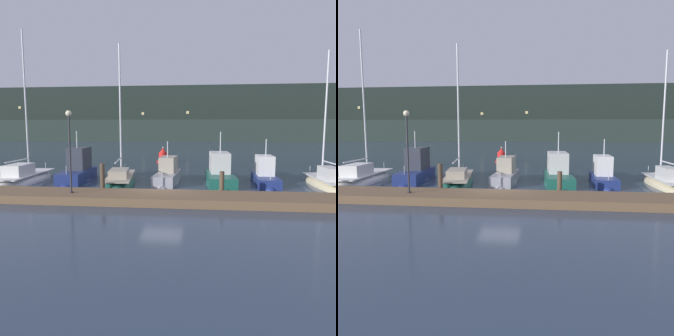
{
  "view_description": "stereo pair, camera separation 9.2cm",
  "coord_description": "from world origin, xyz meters",
  "views": [
    {
      "loc": [
        2.53,
        -19.2,
        4.02
      ],
      "look_at": [
        0.0,
        3.5,
        1.2
      ],
      "focal_mm": 35.0,
      "sensor_mm": 36.0,
      "label": 1
    },
    {
      "loc": [
        2.62,
        -19.19,
        4.02
      ],
      "look_at": [
        0.0,
        3.5,
        1.2
      ],
      "focal_mm": 35.0,
      "sensor_mm": 36.0,
      "label": 2
    }
  ],
  "objects": [
    {
      "name": "ground_plane",
      "position": [
        0.0,
        0.0,
        0.0
      ],
      "size": [
        400.0,
        400.0,
        0.0
      ],
      "primitive_type": "plane",
      "color": "#2D3D51"
    },
    {
      "name": "dock",
      "position": [
        0.0,
        -1.9,
        0.23
      ],
      "size": [
        30.2,
        2.8,
        0.45
      ],
      "primitive_type": "cube",
      "color": "brown",
      "rests_on": "ground"
    },
    {
      "name": "mooring_pile_1",
      "position": [
        -3.56,
        -0.25,
        0.94
      ],
      "size": [
        0.28,
        0.28,
        1.88
      ],
      "primitive_type": "cylinder",
      "color": "#4C3D2D",
      "rests_on": "ground"
    },
    {
      "name": "mooring_pile_2",
      "position": [
        3.56,
        -0.25,
        0.76
      ],
      "size": [
        0.28,
        0.28,
        1.51
      ],
      "primitive_type": "cylinder",
      "color": "#4C3D2D",
      "rests_on": "ground"
    },
    {
      "name": "sailboat_berth_1",
      "position": [
        -10.64,
        3.36,
        0.16
      ],
      "size": [
        2.54,
        7.68,
        11.75
      ],
      "color": "white",
      "rests_on": "ground"
    },
    {
      "name": "motorboat_berth_2",
      "position": [
        -6.93,
        4.32,
        0.52
      ],
      "size": [
        2.2,
        5.74,
        4.26
      ],
      "color": "navy",
      "rests_on": "ground"
    },
    {
      "name": "sailboat_berth_3",
      "position": [
        -3.36,
        3.22,
        0.1
      ],
      "size": [
        3.15,
        7.8,
        10.66
      ],
      "color": "#195647",
      "rests_on": "ground"
    },
    {
      "name": "motorboat_berth_4",
      "position": [
        -0.13,
        4.41,
        0.36
      ],
      "size": [
        1.84,
        5.47,
        3.53
      ],
      "color": "gray",
      "rests_on": "ground"
    },
    {
      "name": "motorboat_berth_5",
      "position": [
        3.66,
        4.35,
        0.43
      ],
      "size": [
        2.24,
        6.3,
        4.27
      ],
      "color": "#195647",
      "rests_on": "ground"
    },
    {
      "name": "motorboat_berth_6",
      "position": [
        6.85,
        4.49,
        0.38
      ],
      "size": [
        1.77,
        5.09,
        3.71
      ],
      "color": "navy",
      "rests_on": "ground"
    },
    {
      "name": "sailboat_berth_7",
      "position": [
        10.79,
        3.99,
        0.18
      ],
      "size": [
        1.62,
        6.79,
        9.8
      ],
      "color": "beige",
      "rests_on": "ground"
    },
    {
      "name": "channel_buoy",
      "position": [
        -2.28,
        18.61,
        0.66
      ],
      "size": [
        1.45,
        1.45,
        1.82
      ],
      "color": "red",
      "rests_on": "ground"
    },
    {
      "name": "dock_lamppost",
      "position": [
        -4.74,
        -2.14,
        3.42
      ],
      "size": [
        0.32,
        0.32,
        4.49
      ],
      "color": "#2D2D33",
      "rests_on": "dock"
    },
    {
      "name": "hillside_backdrop",
      "position": [
        -2.9,
        88.97,
        7.78
      ],
      "size": [
        240.0,
        23.0,
        16.86
      ],
      "color": "#1E2823",
      "rests_on": "ground"
    }
  ]
}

